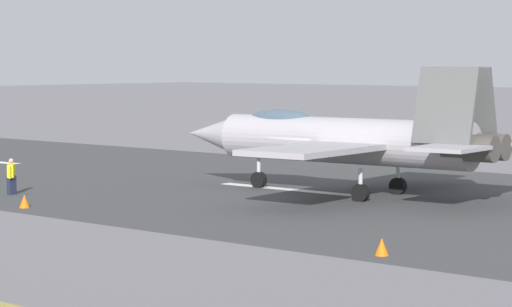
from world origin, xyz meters
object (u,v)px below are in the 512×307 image
fighter_jet (343,139)px  crew_person (11,177)px  marker_cone_near (382,247)px  marker_cone_mid (24,201)px

fighter_jet → crew_person: 14.76m
marker_cone_near → fighter_jet: bearing=-50.0°
marker_cone_near → marker_cone_mid: bearing=0.0°
marker_cone_near → marker_cone_mid: (17.16, 0.00, 0.00)m
crew_person → marker_cone_near: (-21.20, 2.47, -0.54)m
fighter_jet → crew_person: bearing=39.9°
crew_person → marker_cone_near: bearing=173.4°
fighter_jet → marker_cone_mid: (7.20, 11.88, -2.21)m
marker_cone_mid → crew_person: bearing=-31.4°
crew_person → marker_cone_near: 21.35m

